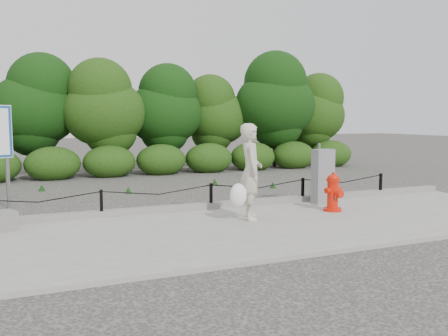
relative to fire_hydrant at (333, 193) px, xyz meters
name	(u,v)px	position (x,y,z in m)	size (l,w,h in m)	color
ground	(211,212)	(-2.46, 1.33, -0.50)	(90.00, 90.00, 0.00)	#2D2B28
sidewalk	(249,229)	(-2.46, -0.67, -0.46)	(14.00, 4.00, 0.08)	gray
curb	(210,205)	(-2.46, 1.38, -0.35)	(14.00, 0.22, 0.14)	slate
chain_barrier	(211,193)	(-2.46, 1.33, -0.04)	(10.06, 0.06, 0.60)	black
treeline	(152,108)	(-1.50, 10.25, 2.11)	(20.29, 3.85, 5.01)	black
fire_hydrant	(333,193)	(0.00, 0.00, 0.00)	(0.49, 0.51, 0.88)	red
pedestrian	(250,173)	(-2.13, -0.05, 0.55)	(0.88, 0.85, 2.00)	beige
utility_cabinet	(323,176)	(0.35, 0.91, 0.25)	(0.53, 0.38, 1.48)	gray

